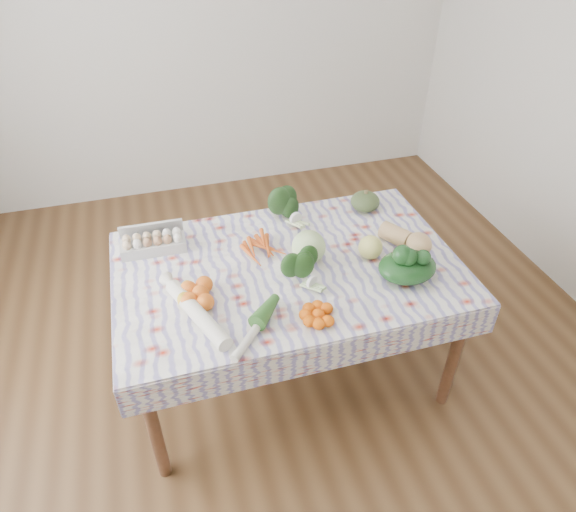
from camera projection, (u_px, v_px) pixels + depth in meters
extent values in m
plane|color=#50341B|center=(288.00, 369.00, 2.96)|extent=(4.50, 4.50, 0.00)
cube|color=silver|center=(204.00, 18.00, 3.82)|extent=(4.00, 0.04, 2.80)
cube|color=brown|center=(288.00, 271.00, 2.51)|extent=(1.60, 1.00, 0.04)
cylinder|color=brown|center=(154.00, 428.00, 2.24)|extent=(0.06, 0.06, 0.71)
cylinder|color=brown|center=(454.00, 356.00, 2.57)|extent=(0.06, 0.06, 0.71)
cylinder|color=brown|center=(141.00, 298.00, 2.91)|extent=(0.06, 0.06, 0.71)
cylinder|color=brown|center=(381.00, 254.00, 3.24)|extent=(0.06, 0.06, 0.71)
cube|color=silver|center=(288.00, 266.00, 2.50)|extent=(1.66, 1.06, 0.01)
cube|color=#B4B4AF|center=(153.00, 244.00, 2.56)|extent=(0.32, 0.13, 0.09)
cube|color=#D5571B|center=(258.00, 248.00, 2.57)|extent=(0.26, 0.25, 0.04)
ellipsoid|color=#1E3D18|center=(290.00, 208.00, 2.76)|extent=(0.22, 0.21, 0.16)
ellipsoid|color=#42542C|center=(365.00, 201.00, 2.86)|extent=(0.19, 0.19, 0.11)
sphere|color=#B9DB8D|center=(309.00, 247.00, 2.47)|extent=(0.21, 0.21, 0.17)
ellipsoid|color=tan|center=(406.00, 237.00, 2.57)|extent=(0.25, 0.30, 0.12)
cube|color=orange|center=(200.00, 293.00, 2.27)|extent=(0.28, 0.28, 0.08)
ellipsoid|color=#1C4216|center=(303.00, 275.00, 2.35)|extent=(0.21, 0.21, 0.11)
cube|color=#F25F08|center=(318.00, 314.00, 2.19)|extent=(0.23, 0.23, 0.06)
sphere|color=#E8E46E|center=(370.00, 247.00, 2.51)|extent=(0.12, 0.12, 0.12)
ellipsoid|color=#123413|center=(407.00, 267.00, 2.39)|extent=(0.32, 0.28, 0.12)
cylinder|color=white|center=(198.00, 314.00, 2.18)|extent=(0.24, 0.47, 0.07)
cylinder|color=silver|center=(256.00, 329.00, 2.13)|extent=(0.27, 0.30, 0.04)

